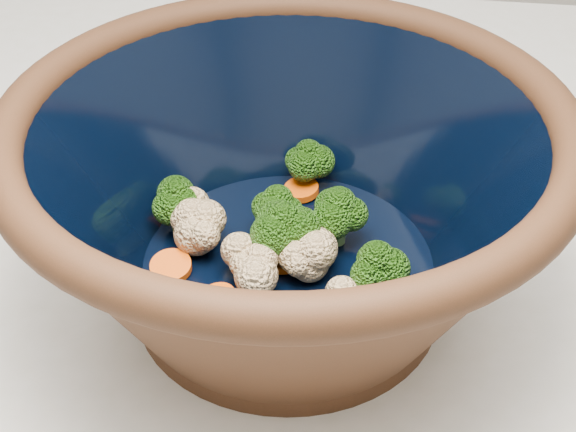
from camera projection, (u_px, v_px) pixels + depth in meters
The scene contains 2 objects.
mixing_bowl at pixel (288, 197), 0.57m from camera, with size 0.48×0.48×0.17m.
vegetable_pile at pixel (280, 227), 0.59m from camera, with size 0.20×0.19×0.06m.
Camera 1 is at (0.11, -0.45, 1.33)m, focal length 50.00 mm.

